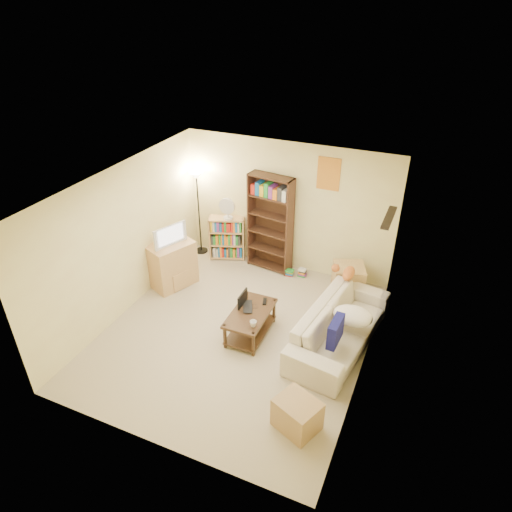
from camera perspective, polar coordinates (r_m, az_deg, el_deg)
name	(u,v)px	position (r m, az deg, el deg)	size (l,w,h in m)	color
room	(235,245)	(6.50, -2.66, 1.39)	(4.50, 4.54, 2.52)	#C5B794
sofa	(340,326)	(7.16, 10.43, -8.63)	(1.18, 2.33, 0.65)	beige
navy_pillow	(335,331)	(6.60, 9.90, -9.25)	(0.43, 0.13, 0.38)	navy
cream_blanket	(353,316)	(7.02, 11.99, -7.34)	(0.60, 0.43, 0.26)	white
tabby_cat	(346,272)	(7.65, 11.22, -2.02)	(0.52, 0.24, 0.18)	#C8672A
coffee_table	(250,320)	(7.23, -0.71, -7.98)	(0.57, 1.00, 0.44)	#423019
laptop	(251,307)	(7.21, -0.63, -6.37)	(0.34, 0.40, 0.03)	black
laptop_screen	(243,299)	(7.19, -1.69, -5.35)	(0.01, 0.33, 0.22)	white
mug	(253,324)	(6.83, -0.36, -8.47)	(0.12, 0.12, 0.10)	white
tv_remote	(265,301)	(7.33, 1.10, -5.69)	(0.06, 0.18, 0.02)	black
tv_stand	(171,264)	(8.47, -10.53, -0.97)	(0.57, 0.79, 0.85)	tan
television	(168,234)	(8.16, -10.94, 2.69)	(0.34, 0.65, 0.38)	black
tall_bookshelf	(270,221)	(8.54, 1.79, 4.35)	(0.89, 0.40, 1.90)	#402318
short_bookshelf	(227,238)	(9.14, -3.64, 2.26)	(0.75, 0.51, 0.90)	tan
desk_fan	(227,208)	(8.78, -3.63, 5.97)	(0.32, 0.18, 0.44)	silver
floor_lamp	(197,189)	(9.00, -7.36, 8.28)	(0.30, 0.30, 1.75)	black
side_table	(348,281)	(8.24, 11.41, -3.06)	(0.52, 0.52, 0.60)	#DEBB6C
end_cabinet	(297,414)	(6.03, 5.17, -19.11)	(0.52, 0.43, 0.43)	tan
book_stacks	(297,273)	(8.75, 5.12, -2.08)	(0.38, 0.20, 0.16)	red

